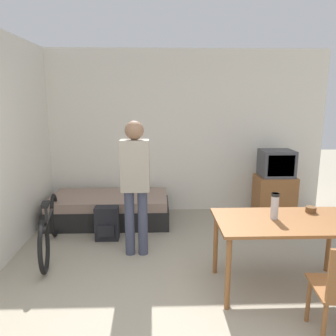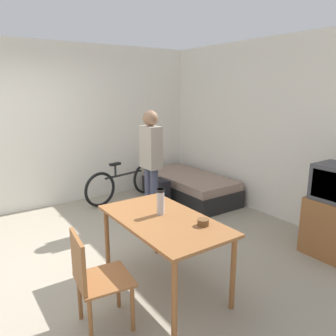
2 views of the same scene
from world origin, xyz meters
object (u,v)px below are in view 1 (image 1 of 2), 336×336
Objects in this scene: daybed at (110,209)px; tv at (275,186)px; person_standing at (135,179)px; backpack at (107,223)px; mate_bowl at (311,210)px; dining_table at (286,228)px; bicycle at (50,228)px; thermos_flask at (275,205)px.

tv is at bearing 1.89° from daybed.
backpack is (-0.43, 0.45, -0.74)m from person_standing.
person_standing is 1.98m from mate_bowl.
dining_table is 0.86× the size of bicycle.
bicycle is at bearing 166.80° from mate_bowl.
thermos_flask is at bearing -33.17° from backpack.
daybed is at bearing 94.82° from backpack.
dining_table is 5.28× the size of thermos_flask.
daybed is 2.83m from dining_table.
mate_bowl is (2.97, -0.70, 0.46)m from bicycle.
bicycle reaches higher than backpack.
mate_bowl is 0.23× the size of backpack.
thermos_flask is at bearing -110.21° from tv.
bicycle is at bearing 174.77° from person_standing.
person_standing reaches higher than bicycle.
person_standing is (-2.15, -1.20, 0.44)m from tv.
tv is 2.50m from person_standing.
thermos_flask is at bearing -19.00° from bicycle.
backpack is (-1.97, 1.25, -0.43)m from dining_table.
person_standing reaches higher than thermos_flask.
mate_bowl is at bearing 20.67° from thermos_flask.
tv is 0.67× the size of person_standing.
daybed is 0.67m from backpack.
tv is 1.83m from mate_bowl.
backpack is at bearing 155.70° from mate_bowl.
daybed is 1.14× the size of bicycle.
thermos_flask is at bearing 160.07° from dining_table.
backpack is (-2.58, -0.76, -0.30)m from tv.
bicycle is 3.45× the size of backpack.
daybed is at bearing 59.11° from bicycle.
tv is 2.40× the size of backpack.
bicycle is 1.28m from person_standing.
dining_table is at bearing -106.94° from tv.
tv is 0.69× the size of bicycle.
bicycle is 3.08m from mate_bowl.
tv is (2.64, 0.09, 0.32)m from daybed.
thermos_flask reaches higher than mate_bowl.
dining_table is 2.37m from backpack.
tv reaches higher than bicycle.
tv reaches higher than dining_table.
daybed is 1.19m from bicycle.
mate_bowl is at bearing -17.64° from person_standing.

